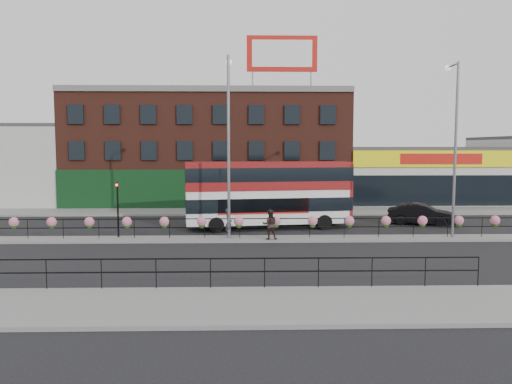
{
  "coord_description": "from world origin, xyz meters",
  "views": [
    {
      "loc": [
        -0.76,
        -28.16,
        5.37
      ],
      "look_at": [
        0.0,
        3.0,
        2.5
      ],
      "focal_mm": 35.0,
      "sensor_mm": 36.0,
      "label": 1
    }
  ],
  "objects_px": {
    "lamp_column_east": "(454,134)",
    "car": "(421,214)",
    "pedestrian_b": "(270,224)",
    "lamp_column_west": "(229,131)",
    "pedestrian_a": "(229,223)",
    "double_decker_bus": "(269,188)"
  },
  "relations": [
    {
      "from": "car",
      "to": "lamp_column_east",
      "type": "bearing_deg",
      "value": -160.96
    },
    {
      "from": "lamp_column_west",
      "to": "car",
      "type": "bearing_deg",
      "value": 21.9
    },
    {
      "from": "lamp_column_west",
      "to": "lamp_column_east",
      "type": "distance_m",
      "value": 12.89
    },
    {
      "from": "pedestrian_b",
      "to": "lamp_column_west",
      "type": "relative_size",
      "value": 0.16
    },
    {
      "from": "pedestrian_b",
      "to": "lamp_column_west",
      "type": "bearing_deg",
      "value": -16.31
    },
    {
      "from": "lamp_column_west",
      "to": "double_decker_bus",
      "type": "bearing_deg",
      "value": 58.73
    },
    {
      "from": "double_decker_bus",
      "to": "pedestrian_a",
      "type": "height_order",
      "value": "double_decker_bus"
    },
    {
      "from": "lamp_column_east",
      "to": "car",
      "type": "bearing_deg",
      "value": 88.86
    },
    {
      "from": "pedestrian_b",
      "to": "lamp_column_east",
      "type": "xyz_separation_m",
      "value": [
        10.58,
        0.79,
        5.07
      ]
    },
    {
      "from": "car",
      "to": "pedestrian_a",
      "type": "relative_size",
      "value": 2.79
    },
    {
      "from": "double_decker_bus",
      "to": "pedestrian_a",
      "type": "distance_m",
      "value": 5.14
    },
    {
      "from": "car",
      "to": "lamp_column_east",
      "type": "relative_size",
      "value": 0.47
    },
    {
      "from": "double_decker_bus",
      "to": "lamp_column_west",
      "type": "height_order",
      "value": "lamp_column_west"
    },
    {
      "from": "pedestrian_a",
      "to": "lamp_column_east",
      "type": "bearing_deg",
      "value": -97.25
    },
    {
      "from": "lamp_column_east",
      "to": "double_decker_bus",
      "type": "bearing_deg",
      "value": 159.08
    },
    {
      "from": "car",
      "to": "lamp_column_east",
      "type": "xyz_separation_m",
      "value": [
        -0.1,
        -5.14,
        5.33
      ]
    },
    {
      "from": "lamp_column_west",
      "to": "lamp_column_east",
      "type": "height_order",
      "value": "lamp_column_west"
    },
    {
      "from": "lamp_column_east",
      "to": "pedestrian_b",
      "type": "bearing_deg",
      "value": -175.72
    },
    {
      "from": "car",
      "to": "pedestrian_b",
      "type": "distance_m",
      "value": 12.22
    },
    {
      "from": "lamp_column_west",
      "to": "lamp_column_east",
      "type": "xyz_separation_m",
      "value": [
        12.89,
        0.09,
        -0.17
      ]
    },
    {
      "from": "car",
      "to": "lamp_column_west",
      "type": "height_order",
      "value": "lamp_column_west"
    },
    {
      "from": "pedestrian_a",
      "to": "lamp_column_east",
      "type": "height_order",
      "value": "lamp_column_east"
    }
  ]
}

